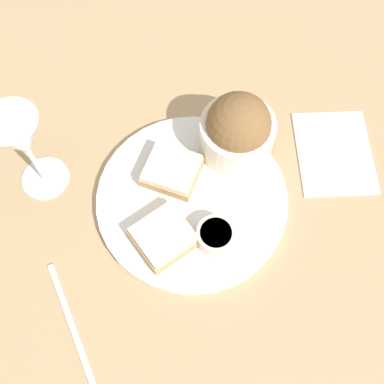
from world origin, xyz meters
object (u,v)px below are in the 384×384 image
cheese_toast_near (172,170)px  napkin (334,152)px  salad_bowl (238,130)px  wine_glass (22,141)px  fork (71,324)px  sauce_ramekin (216,235)px  cheese_toast_far (164,237)px

cheese_toast_near → napkin: cheese_toast_near is taller
salad_bowl → cheese_toast_near: size_ratio=1.08×
wine_glass → fork: bearing=-84.2°
salad_bowl → sauce_ramekin: 0.16m
napkin → fork: (-0.42, -0.19, 0.00)m
wine_glass → fork: size_ratio=0.91×
salad_bowl → sauce_ramekin: (-0.06, -0.14, -0.03)m
cheese_toast_near → fork: (-0.17, -0.19, -0.02)m
cheese_toast_far → napkin: 0.30m
cheese_toast_near → fork: bearing=-131.3°
sauce_ramekin → salad_bowl: bearing=67.2°
wine_glass → cheese_toast_near: bearing=-10.1°
cheese_toast_near → fork: cheese_toast_near is taller
cheese_toast_far → wine_glass: wine_glass is taller
sauce_ramekin → napkin: bearing=27.4°
cheese_toast_near → salad_bowl: bearing=16.6°
salad_bowl → napkin: bearing=-12.0°
napkin → cheese_toast_near: bearing=179.6°
sauce_ramekin → cheese_toast_near: bearing=111.2°
cheese_toast_near → fork: size_ratio=0.59×
sauce_ramekin → cheese_toast_far: sauce_ramekin is taller
salad_bowl → napkin: salad_bowl is taller
cheese_toast_far → napkin: bearing=19.1°
sauce_ramekin → wine_glass: bearing=148.1°
sauce_ramekin → wine_glass: 0.29m
salad_bowl → cheese_toast_near: salad_bowl is taller
cheese_toast_near → cheese_toast_far: 0.10m
fork → sauce_ramekin: bearing=20.6°
napkin → wine_glass: bearing=175.4°
salad_bowl → wine_glass: bearing=179.4°
sauce_ramekin → napkin: (0.21, 0.11, -0.03)m
cheese_toast_near → cheese_toast_far: same height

